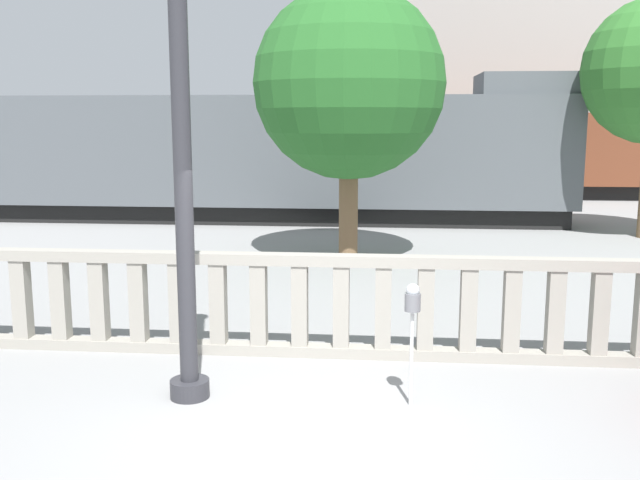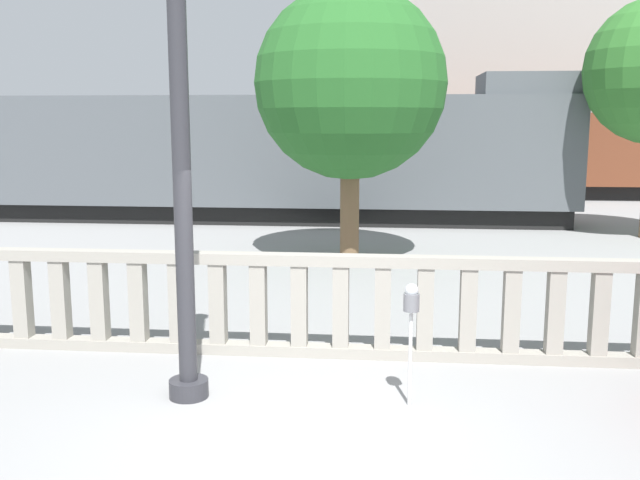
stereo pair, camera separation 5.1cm
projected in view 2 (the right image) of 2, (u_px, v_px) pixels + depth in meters
ground_plane at (294, 442)px, 6.75m from camera, size 160.00×160.00×0.00m
balustrade at (320, 306)px, 9.10m from camera, size 17.10×0.24×1.34m
lamppost at (182, 167)px, 7.43m from camera, size 0.43×0.43×5.37m
parking_meter at (411, 308)px, 7.45m from camera, size 0.17×0.17×1.34m
train_near at (266, 156)px, 21.12m from camera, size 18.14×2.70×4.28m
train_far at (502, 153)px, 27.92m from camera, size 21.65×3.16×3.85m
building_block at (507, 80)px, 32.42m from camera, size 10.85×6.48×9.55m
tree_right at (351, 84)px, 14.73m from camera, size 3.99×3.99×5.75m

